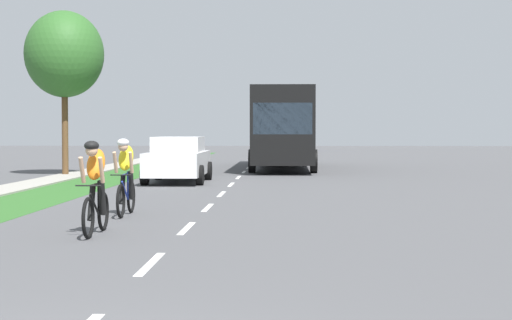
# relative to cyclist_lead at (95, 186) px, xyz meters

# --- Properties ---
(ground_plane) EXTENTS (120.00, 120.00, 0.00)m
(ground_plane) POSITION_rel_cyclist_lead_xyz_m (1.41, 11.86, -0.81)
(ground_plane) COLOR #4C4C4F
(grass_verge) EXTENTS (2.11, 70.00, 0.01)m
(grass_verge) POSITION_rel_cyclist_lead_xyz_m (-3.24, 11.86, -0.81)
(grass_verge) COLOR #2D6026
(grass_verge) RESTS_ON ground_plane
(sidewalk_concrete) EXTENTS (1.32, 70.00, 0.10)m
(sidewalk_concrete) POSITION_rel_cyclist_lead_xyz_m (-4.96, 11.86, -0.81)
(sidewalk_concrete) COLOR #9E998E
(sidewalk_concrete) RESTS_ON ground_plane
(lane_markings_center) EXTENTS (0.12, 54.07, 0.01)m
(lane_markings_center) POSITION_rel_cyclist_lead_xyz_m (1.41, 15.86, -0.81)
(lane_markings_center) COLOR white
(lane_markings_center) RESTS_ON ground_plane
(cyclist_lead) EXTENTS (0.42, 1.72, 1.58)m
(cyclist_lead) POSITION_rel_cyclist_lead_xyz_m (0.00, 0.00, 0.00)
(cyclist_lead) COLOR black
(cyclist_lead) RESTS_ON ground_plane
(cyclist_trailing) EXTENTS (0.42, 1.72, 1.58)m
(cyclist_trailing) POSITION_rel_cyclist_lead_xyz_m (-0.10, 2.96, 0.00)
(cyclist_trailing) COLOR black
(cyclist_trailing) RESTS_ON ground_plane
(sedan_white) EXTENTS (1.98, 4.30, 1.52)m
(sedan_white) POSITION_rel_cyclist_lead_xyz_m (-0.44, 13.17, -0.04)
(sedan_white) COLOR silver
(sedan_white) RESTS_ON ground_plane
(bus_black) EXTENTS (2.78, 11.60, 3.48)m
(bus_black) POSITION_rel_cyclist_lead_xyz_m (3.03, 22.74, 1.17)
(bus_black) COLOR black
(bus_black) RESTS_ON ground_plane
(pickup_silver) EXTENTS (2.22, 5.10, 1.64)m
(pickup_silver) POSITION_rel_cyclist_lead_xyz_m (3.21, 40.02, 0.02)
(pickup_silver) COLOR #A5A8AD
(pickup_silver) RESTS_ON ground_plane
(suv_blue) EXTENTS (2.15, 4.70, 1.79)m
(suv_blue) POSITION_rel_cyclist_lead_xyz_m (3.32, 52.27, 0.14)
(suv_blue) COLOR #23389E
(suv_blue) RESTS_ON ground_plane
(street_tree_near) EXTENTS (3.00, 3.00, 6.29)m
(street_tree_near) POSITION_rel_cyclist_lead_xyz_m (-5.30, 16.88, 3.81)
(street_tree_near) COLOR brown
(street_tree_near) RESTS_ON ground_plane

